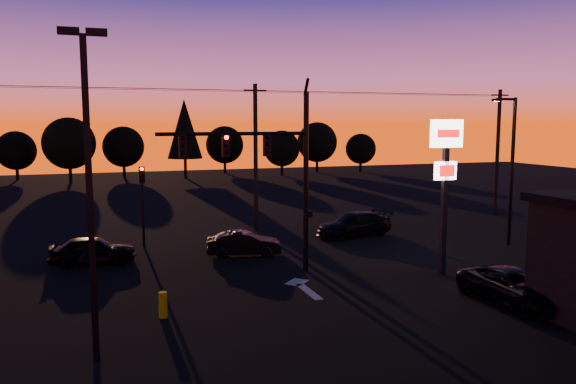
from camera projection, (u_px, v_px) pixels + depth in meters
name	position (u px, v px, depth m)	size (l,w,h in m)	color
ground	(306.00, 300.00, 21.15)	(120.00, 120.00, 0.00)	black
lane_arrow	(303.00, 287.00, 22.87)	(1.20, 3.10, 0.01)	beige
traffic_signal_mast	(272.00, 163.00, 24.25)	(6.79, 0.52, 8.58)	black
secondary_signal	(142.00, 194.00, 29.95)	(0.30, 0.31, 4.35)	black
parking_lot_light	(89.00, 174.00, 15.26)	(1.25, 0.30, 9.14)	black
pylon_sign	(446.00, 163.00, 24.21)	(1.50, 0.28, 6.80)	black
streetlight	(511.00, 164.00, 30.26)	(1.55, 0.35, 8.00)	black
utility_pole_1	(256.00, 157.00, 34.36)	(1.40, 0.26, 9.00)	black
utility_pole_2	(497.00, 152.00, 40.18)	(1.40, 0.26, 9.00)	black
power_wires	(255.00, 91.00, 33.88)	(36.00, 1.22, 0.07)	black
bollard	(163.00, 305.00, 19.26)	(0.30, 0.30, 0.89)	#B0B000
tree_1	(16.00, 151.00, 65.28)	(4.54, 4.54, 5.71)	black
tree_2	(69.00, 143.00, 62.41)	(5.77, 5.78, 7.26)	black
tree_3	(123.00, 147.00, 68.18)	(4.95, 4.95, 6.22)	black
tree_4	(185.00, 129.00, 67.36)	(4.18, 4.18, 9.50)	black
tree_5	(225.00, 145.00, 74.26)	(4.95, 4.95, 6.22)	black
tree_6	(282.00, 148.00, 70.61)	(4.54, 4.54, 5.71)	black
tree_7	(317.00, 142.00, 75.29)	(5.36, 5.36, 6.74)	black
tree_8	(361.00, 149.00, 76.41)	(4.12, 4.12, 5.19)	black
car_left	(93.00, 250.00, 26.54)	(1.58, 3.93, 1.34)	black
car_mid	(244.00, 244.00, 28.24)	(1.30, 3.73, 1.23)	black
car_right	(354.00, 224.00, 33.13)	(1.94, 4.78, 1.39)	black
suv_parked	(515.00, 287.00, 20.71)	(2.10, 4.55, 1.27)	black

